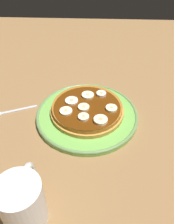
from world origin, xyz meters
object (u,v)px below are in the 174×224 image
Objects in this scene: pancake_stack at (88,109)px; banana_slice_7 at (111,109)px; banana_slice_3 at (66,111)px; banana_slice_2 at (101,120)px; banana_slice_5 at (101,94)px; banana_slice_4 at (88,95)px; coffee_mug at (23,201)px; fork at (10,111)px; banana_slice_1 at (72,101)px; banana_slice_0 at (84,107)px; plate at (87,115)px; banana_slice_6 at (84,117)px.

banana_slice_7 reaches higher than pancake_stack.
banana_slice_7 is at bearing -82.96° from banana_slice_3.
banana_slice_2 is 10.14cm from banana_slice_5.
banana_slice_4 is 31.99cm from coffee_mug.
banana_slice_1 is at bearing -86.76° from fork.
banana_slice_2 is 10.01cm from banana_slice_4.
banana_slice_1 is (1.33, 4.29, 1.37)cm from pancake_stack.
banana_slice_7 is 29.75cm from coffee_mug.
banana_slice_2 is (-4.50, -4.22, 0.10)cm from banana_slice_0.
banana_slice_7 is (1.38, -11.16, 0.11)cm from banana_slice_3.
fork is (27.05, 11.32, -4.82)cm from coffee_mug.
fork is at bearing 87.54° from plate.
banana_slice_3 is 1.09× the size of banana_slice_7.
banana_slice_7 is (-2.63, -10.14, 0.09)cm from banana_slice_1.
banana_slice_4 is 0.26× the size of fork.
banana_slice_0 is 0.25× the size of coffee_mug.
pancake_stack is at bearing 143.22° from banana_slice_5.
banana_slice_1 is at bearing -14.18° from banana_slice_3.
banana_slice_1 is 0.27× the size of fork.
banana_slice_1 reaches higher than pancake_stack.
banana_slice_0 is at bearing 129.05° from plate.
banana_slice_1 and banana_slice_3 have the same top height.
banana_slice_3 is 0.25× the size of fork.
banana_slice_6 is 0.22× the size of fork.
pancake_stack is 6.09cm from banana_slice_3.
banana_slice_7 reaches higher than banana_slice_3.
plate is at bearing -50.95° from banana_slice_0.
banana_slice_0 is at bearing 142.17° from banana_slice_5.
banana_slice_3 is at bearing 65.50° from banana_slice_6.
banana_slice_6 reaches higher than fork.
coffee_mug is at bearing 157.35° from banana_slice_5.
banana_slice_4 is 3.44cm from banana_slice_5.
banana_slice_0 is 7.13cm from banana_slice_5.
banana_slice_6 is at bearing 171.51° from plate.
coffee_mug is at bearing 160.11° from pancake_stack.
banana_slice_5 is at bearing -80.45° from fork.
banana_slice_2 is 25.16cm from fork.
fork is (-4.09, 24.32, -3.57)cm from banana_slice_5.
banana_slice_6 is at bearing 116.90° from banana_slice_7.
fork is (1.54, 19.94, -3.50)cm from banana_slice_0.
fork is (0.89, 20.75, -0.53)cm from plate.
banana_slice_0 and banana_slice_4 have the same top height.
banana_slice_1 is at bearing 75.45° from banana_slice_7.
banana_slice_2 is 1.05× the size of banana_slice_3.
banana_slice_0 is 0.91× the size of banana_slice_3.
coffee_mug is (-21.96, 8.80, 1.29)cm from banana_slice_6.
plate is 7.84× the size of banana_slice_1.
fork is (-0.94, 16.69, -3.46)cm from banana_slice_1.
pancake_stack reaches higher than fork.
banana_slice_0 and banana_slice_6 have the same top height.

